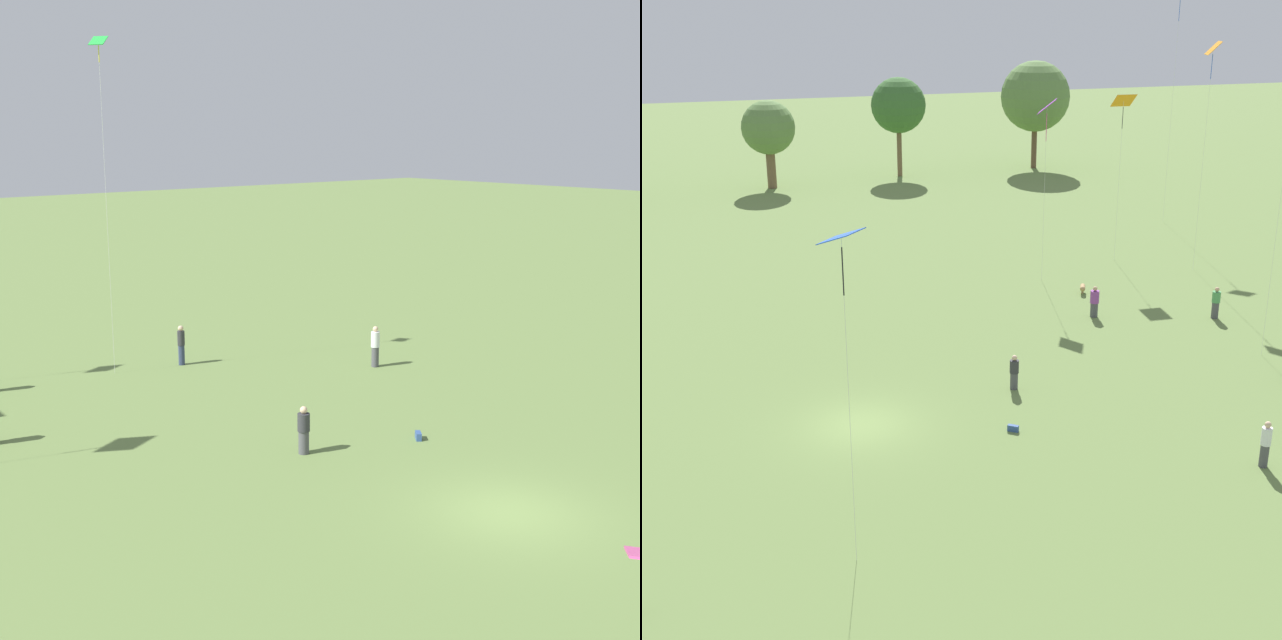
# 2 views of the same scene
# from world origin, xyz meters

# --- Properties ---
(ground_plane) EXTENTS (240.00, 240.00, 0.00)m
(ground_plane) POSITION_xyz_m (0.00, 0.00, 0.00)
(ground_plane) COLOR olive
(tree_2) EXTENTS (4.65, 4.65, 7.62)m
(tree_2) POSITION_xyz_m (1.97, 48.05, 5.22)
(tree_2) COLOR brown
(tree_2) RESTS_ON ground_plane
(tree_3) EXTENTS (5.06, 5.06, 9.08)m
(tree_3) POSITION_xyz_m (14.09, 50.00, 6.51)
(tree_3) COLOR brown
(tree_3) RESTS_ON ground_plane
(tree_4) EXTENTS (6.70, 6.70, 10.26)m
(tree_4) POSITION_xyz_m (27.71, 50.04, 6.89)
(tree_4) COLOR brown
(tree_4) RESTS_ON ground_plane
(person_0) EXTENTS (0.55, 0.55, 1.71)m
(person_0) POSITION_xyz_m (20.42, 6.58, 0.84)
(person_0) COLOR #4C4C51
(person_0) RESTS_ON ground_plane
(person_2) EXTENTS (0.60, 0.60, 1.68)m
(person_2) POSITION_xyz_m (14.42, 8.74, 0.82)
(person_2) COLOR #4C4C51
(person_2) RESTS_ON ground_plane
(person_3) EXTENTS (0.49, 0.49, 1.57)m
(person_3) POSITION_xyz_m (7.06, 1.38, 0.77)
(person_3) COLOR #4C4C51
(person_3) RESTS_ON ground_plane
(person_6) EXTENTS (0.53, 0.53, 1.80)m
(person_6) POSITION_xyz_m (13.26, -7.73, 0.90)
(person_6) COLOR #4C4C51
(person_6) RESTS_ON ground_plane
(kite_0) EXTENTS (1.49, 1.60, 10.63)m
(kite_0) POSITION_xyz_m (14.25, 15.57, 9.99)
(kite_0) COLOR purple
(kite_0) RESTS_ON ground_plane
(kite_1) EXTENTS (1.36, 1.12, 10.48)m
(kite_1) POSITION_xyz_m (20.40, 18.18, 9.86)
(kite_1) COLOR orange
(kite_1) RESTS_ON ground_plane
(kite_2) EXTENTS (1.09, 1.27, 13.63)m
(kite_2) POSITION_xyz_m (24.13, 14.76, 12.78)
(kite_2) COLOR orange
(kite_2) RESTS_ON ground_plane
(kite_6) EXTENTS (1.40, 1.40, 10.31)m
(kite_6) POSITION_xyz_m (-1.96, -8.87, 9.80)
(kite_6) COLOR blue
(kite_6) RESTS_ON ground_plane
(dog_0) EXTENTS (0.56, 0.81, 0.52)m
(dog_0) POSITION_xyz_m (15.49, 12.44, 0.35)
(dog_0) COLOR tan
(dog_0) RESTS_ON ground_plane
(picnic_bag_0) EXTENTS (0.45, 0.41, 0.26)m
(picnic_bag_0) POSITION_xyz_m (5.59, -2.37, 0.13)
(picnic_bag_0) COLOR #33518C
(picnic_bag_0) RESTS_ON ground_plane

